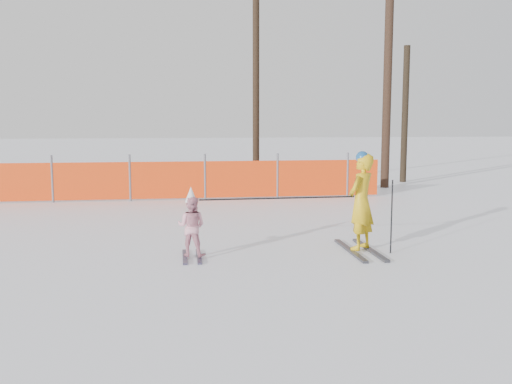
# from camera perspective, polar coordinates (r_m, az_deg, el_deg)

# --- Properties ---
(ground) EXTENTS (120.00, 120.00, 0.00)m
(ground) POSITION_cam_1_polar(r_m,az_deg,el_deg) (8.96, 0.44, -6.76)
(ground) COLOR white
(ground) RESTS_ON ground
(adult) EXTENTS (0.68, 1.61, 1.66)m
(adult) POSITION_cam_1_polar(r_m,az_deg,el_deg) (9.50, 10.47, -1.01)
(adult) COLOR black
(adult) RESTS_ON ground
(child) EXTENTS (0.55, 0.93, 1.13)m
(child) POSITION_cam_1_polar(r_m,az_deg,el_deg) (9.02, -6.48, -3.35)
(child) COLOR black
(child) RESTS_ON ground
(ski_poles) EXTENTS (3.12, 0.22, 1.21)m
(ski_poles) POSITION_cam_1_polar(r_m,az_deg,el_deg) (9.21, 5.93, -1.23)
(ski_poles) COLOR black
(ski_poles) RESTS_ON ground
(safety_fence) EXTENTS (14.90, 0.06, 1.25)m
(safety_fence) POSITION_cam_1_polar(r_m,az_deg,el_deg) (15.65, -14.68, 1.10)
(safety_fence) COLOR #595960
(safety_fence) RESTS_ON ground
(tree_trunks) EXTENTS (5.53, 1.74, 6.36)m
(tree_trunks) POSITION_cam_1_polar(r_m,az_deg,el_deg) (18.94, 9.86, 9.43)
(tree_trunks) COLOR #322016
(tree_trunks) RESTS_ON ground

